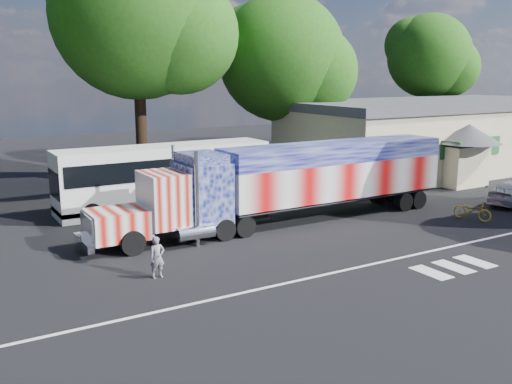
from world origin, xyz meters
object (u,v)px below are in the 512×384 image
coach_bus (165,176)px  tree_ne_a (284,58)px  semi_truck (296,180)px  woman (157,257)px  bicycle (472,210)px  tree_far_ne (431,57)px  tree_n_mid (140,15)px

coach_bus → tree_ne_a: size_ratio=0.91×
coach_bus → semi_truck: bearing=-55.3°
woman → tree_ne_a: (15.98, 16.20, 7.38)m
bicycle → tree_far_ne: tree_far_ne is taller
woman → tree_far_ne: bearing=27.2°
bicycle → tree_n_mid: 21.96m
tree_far_ne → woman: bearing=-150.8°
coach_bus → bicycle: bearing=-40.7°
bicycle → tree_far_ne: bearing=27.2°
coach_bus → woman: coach_bus is taller
coach_bus → bicycle: coach_bus is taller
coach_bus → woman: 11.00m
bicycle → semi_truck: bearing=130.8°
coach_bus → tree_ne_a: (11.60, 6.15, 6.39)m
semi_truck → tree_ne_a: 15.55m
semi_truck → bicycle: semi_truck is taller
bicycle → coach_bus: bearing=118.4°
semi_truck → woman: 9.56m
tree_far_ne → tree_ne_a: (-17.23, -2.34, -0.42)m
coach_bus → tree_far_ne: (28.83, 8.50, 6.81)m
tree_far_ne → tree_ne_a: tree_ne_a is taller
semi_truck → bicycle: (7.74, -4.16, -1.58)m
semi_truck → bicycle: bearing=-28.3°
tree_far_ne → semi_truck: bearing=-149.3°
semi_truck → woman: (-8.62, -3.92, -1.31)m
coach_bus → bicycle: size_ratio=6.22×
semi_truck → tree_n_mid: 15.03m
semi_truck → woman: size_ratio=12.47×
semi_truck → tree_n_mid: bearing=105.2°
coach_bus → tree_ne_a: tree_ne_a is taller
tree_ne_a → tree_n_mid: bearing=-178.3°
coach_bus → tree_far_ne: tree_far_ne is taller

